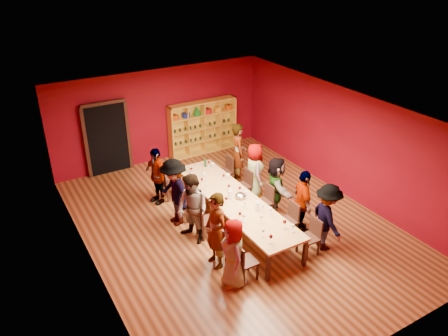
{
  "coord_description": "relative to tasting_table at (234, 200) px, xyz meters",
  "views": [
    {
      "loc": [
        -4.9,
        -7.87,
        6.31
      ],
      "look_at": [
        0.23,
        0.88,
        1.15
      ],
      "focal_mm": 35.0,
      "sensor_mm": 36.0,
      "label": 1
    }
  ],
  "objects": [
    {
      "name": "room_shell",
      "position": [
        0.0,
        0.0,
        0.8
      ],
      "size": [
        7.1,
        9.1,
        3.04
      ],
      "color": "brown",
      "rests_on": "ground"
    },
    {
      "name": "tasting_table",
      "position": [
        0.0,
        0.0,
        0.0
      ],
      "size": [
        1.1,
        4.5,
        0.75
      ],
      "color": "tan",
      "rests_on": "ground"
    },
    {
      "name": "doorway",
      "position": [
        -1.8,
        4.43,
        0.42
      ],
      "size": [
        1.4,
        0.17,
        2.3
      ],
      "color": "black",
      "rests_on": "ground"
    },
    {
      "name": "shelving_unit",
      "position": [
        1.4,
        4.32,
        0.28
      ],
      "size": [
        2.4,
        0.4,
        1.8
      ],
      "color": "gold",
      "rests_on": "ground"
    },
    {
      "name": "chair_person_left_0",
      "position": [
        -0.91,
        -1.86,
        -0.2
      ],
      "size": [
        0.42,
        0.42,
        0.89
      ],
      "color": "black",
      "rests_on": "ground"
    },
    {
      "name": "person_left_0",
      "position": [
        -1.16,
        -1.86,
        0.07
      ],
      "size": [
        0.56,
        0.82,
        1.55
      ],
      "primitive_type": "imported",
      "rotation": [
        0.0,
        0.0,
        -1.78
      ],
      "color": "#15173A",
      "rests_on": "ground"
    },
    {
      "name": "chair_person_left_1",
      "position": [
        -0.91,
        -1.15,
        -0.2
      ],
      "size": [
        0.42,
        0.42,
        0.89
      ],
      "color": "black",
      "rests_on": "ground"
    },
    {
      "name": "person_left_1",
      "position": [
        -1.16,
        -1.15,
        0.19
      ],
      "size": [
        0.5,
        0.67,
        1.78
      ],
      "primitive_type": "imported",
      "rotation": [
        0.0,
        0.0,
        -1.52
      ],
      "color": "silver",
      "rests_on": "ground"
    },
    {
      "name": "chair_person_left_2",
      "position": [
        -0.91,
        -0.09,
        -0.2
      ],
      "size": [
        0.42,
        0.42,
        0.89
      ],
      "color": "black",
      "rests_on": "ground"
    },
    {
      "name": "person_left_2",
      "position": [
        -1.19,
        -0.09,
        0.17
      ],
      "size": [
        0.66,
        0.93,
        1.74
      ],
      "primitive_type": "imported",
      "rotation": [
        0.0,
        0.0,
        -1.32
      ],
      "color": "#C2828A",
      "rests_on": "ground"
    },
    {
      "name": "chair_person_left_3",
      "position": [
        -0.91,
        0.79,
        -0.2
      ],
      "size": [
        0.42,
        0.42,
        0.89
      ],
      "color": "black",
      "rests_on": "ground"
    },
    {
      "name": "person_left_3",
      "position": [
        -1.24,
        0.79,
        0.19
      ],
      "size": [
        0.52,
        1.17,
        1.78
      ],
      "primitive_type": "imported",
      "rotation": [
        0.0,
        0.0,
        -1.53
      ],
      "color": "#6081C6",
      "rests_on": "ground"
    },
    {
      "name": "chair_person_left_4",
      "position": [
        -0.91,
        2.0,
        -0.2
      ],
      "size": [
        0.42,
        0.42,
        0.89
      ],
      "color": "black",
      "rests_on": "ground"
    },
    {
      "name": "person_left_4",
      "position": [
        -1.21,
        2.0,
        0.1
      ],
      "size": [
        0.64,
        1.02,
        1.61
      ],
      "primitive_type": "imported",
      "rotation": [
        0.0,
        0.0,
        -1.34
      ],
      "color": "tan",
      "rests_on": "ground"
    },
    {
      "name": "chair_person_right_0",
      "position": [
        0.91,
        -1.88,
        -0.2
      ],
      "size": [
        0.42,
        0.42,
        0.89
      ],
      "color": "black",
      "rests_on": "ground"
    },
    {
      "name": "person_right_0",
      "position": [
        1.33,
        -1.88,
        0.12
      ],
      "size": [
        0.67,
        1.14,
        1.65
      ],
      "primitive_type": "imported",
      "rotation": [
        0.0,
        0.0,
        1.34
      ],
      "color": "#4E4F54",
      "rests_on": "ground"
    },
    {
      "name": "chair_person_right_1",
      "position": [
        0.91,
        -1.09,
        -0.2
      ],
      "size": [
        0.42,
        0.42,
        0.89
      ],
      "color": "black",
      "rests_on": "ground"
    },
    {
      "name": "person_right_1",
      "position": [
        1.27,
        -1.09,
        0.13
      ],
      "size": [
        0.76,
        1.06,
        1.66
      ],
      "primitive_type": "imported",
      "rotation": [
        0.0,
        0.0,
        1.2
      ],
      "color": "silver",
      "rests_on": "ground"
    },
    {
      "name": "chair_person_right_2",
      "position": [
        0.91,
        -0.09,
        -0.2
      ],
      "size": [
        0.42,
        0.42,
        0.89
      ],
      "color": "black",
      "rests_on": "ground"
    },
    {
      "name": "person_right_2",
      "position": [
        1.21,
        -0.09,
        0.1
      ],
      "size": [
        0.94,
        1.53,
        1.6
      ],
      "primitive_type": "imported",
      "rotation": [
        0.0,
        0.0,
        1.2
      ],
      "color": "#151B3C",
      "rests_on": "ground"
    },
    {
      "name": "chair_person_right_3",
      "position": [
        0.91,
        0.9,
        -0.2
      ],
      "size": [
        0.42,
        0.42,
        0.89
      ],
      "color": "black",
      "rests_on": "ground"
    },
    {
      "name": "person_right_3",
      "position": [
        1.21,
        0.9,
        0.1
      ],
      "size": [
        0.64,
        0.87,
        1.6
      ],
      "primitive_type": "imported",
      "rotation": [
        0.0,
        0.0,
        1.27
      ],
      "color": "beige",
      "rests_on": "ground"
    },
    {
      "name": "chair_person_right_4",
      "position": [
        0.91,
        1.9,
        -0.2
      ],
      "size": [
        0.42,
        0.42,
        0.89
      ],
      "color": "black",
      "rests_on": "ground"
    },
    {
      "name": "person_right_4",
      "position": [
        1.31,
        1.9,
        0.22
      ],
      "size": [
        0.68,
        0.79,
        1.83
      ],
      "primitive_type": "imported",
      "rotation": [
        0.0,
        0.0,
        1.25
      ],
      "color": "#515157",
      "rests_on": "ground"
    },
    {
      "name": "wine_glass_0",
      "position": [
        0.33,
        -1.06,
        0.21
      ],
      "size": [
        0.09,
        0.09,
        0.21
      ],
      "color": "white",
      "rests_on": "tasting_table"
    },
    {
      "name": "wine_glass_1",
      "position": [
        0.29,
        -1.65,
        0.21
      ],
      "size": [
        0.09,
        0.09,
        0.22
      ],
      "color": "white",
      "rests_on": "tasting_table"
    },
    {
      "name": "wine_glass_2",
      "position": [
        -0.3,
        1.79,
        0.19
      ],
      "size": [
        0.08,
        0.08,
        0.19
      ],
      "color": "white",
      "rests_on": "tasting_table"
    },
    {
      "name": "wine_glass_3",
      "position": [
        -0.37,
        0.73,
        0.18
      ],
      "size": [
        0.07,
        0.07,
        0.18
      ],
      "color": "white",
      "rests_on": "tasting_table"
    },
    {
      "name": "wine_glass_4",
      "position": [
        -0.34,
        -0.97,
        0.2
      ],
      "size": [
        0.08,
        0.08,
        0.2
      ],
      "color": "white",
      "rests_on": "tasting_table"
    },
    {
      "name": "wine_glass_5",
      "position": [
        0.36,
        0.88,
        0.21
      ],
      "size": [
        0.09,
        0.09,
        0.21
      ],
      "color": "white",
      "rests_on": "tasting_table"
    },
    {
      "name": "wine_glass_6",
      "position": [
        -0.3,
        1.74,
        0.18
      ],
      "size": [
        0.07,
        0.07,
        0.18
      ],
      "color": "white",
      "rests_on": "tasting_table"
    },
    {
      "name": "wine_glass_7",
      "position": [
        0.28,
        -0.12,
        0.2
      ],
      "size": [
        0.08,
        0.08,
        0.21
      ],
      "color": "white",
      "rests_on": "tasting_table"
    },
    {
      "name": "wine_glass_8",
      "position": [
        -0.28,
        -1.65,
        0.19
      ],
      "size": [
        0.07,
        0.07,
        0.19
      ],
      "color": "white",
      "rests_on": "tasting_table"
    },
    {
      "name": "wine_glass_9",
      "position": [
        -0.28,
        -1.93,
        0.2
      ],
      "size": [
        0.08,
        0.08,
        0.21
      ],
      "color": "white",
      "rests_on": "tasting_table"
    },
    {
      "name": "wine_glass_10",
      "position": [
        0.35,
        1.68,
        0.19
      ],
      "size": [
        0.08,
        0.08,
        0.19
      ],
      "color": "white",
      "rests_on": "tasting_table"
    },
    {
      "name": "wine_glass_11",
      "position": [
        -0.01,
        -1.2,
        0.19
      ],
      "size": [
        0.08,
        0.08,
        0.19
      ],
      "color": "white",
      "rests_on": "tasting_table"
    },
    {
      "name": "wine_glass_12",
      "position": [
        -0.17,
        1.26,
        0.2
      ],
      "size": [
        0.08,
        0.08,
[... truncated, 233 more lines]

